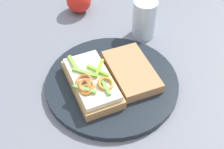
% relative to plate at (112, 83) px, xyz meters
% --- Properties ---
extents(ground_plane, '(2.00, 2.00, 0.00)m').
position_rel_plate_xyz_m(ground_plane, '(0.00, 0.00, -0.01)').
color(ground_plane, slate).
rests_on(ground_plane, ground).
extents(plate, '(0.30, 0.30, 0.01)m').
position_rel_plate_xyz_m(plate, '(0.00, 0.00, 0.00)').
color(plate, '#1C242C').
rests_on(plate, ground_plane).
extents(sandwich, '(0.18, 0.13, 0.05)m').
position_rel_plate_xyz_m(sandwich, '(-0.01, 0.05, 0.03)').
color(sandwich, tan).
rests_on(sandwich, plate).
extents(bread_slice_side, '(0.17, 0.12, 0.02)m').
position_rel_plate_xyz_m(bread_slice_side, '(0.01, -0.05, 0.02)').
color(bread_slice_side, tan).
rests_on(bread_slice_side, plate).
extents(apple_2, '(0.08, 0.08, 0.07)m').
position_rel_plate_xyz_m(apple_2, '(0.30, 0.06, 0.03)').
color(apple_2, red).
rests_on(apple_2, ground_plane).
extents(drinking_glass, '(0.06, 0.06, 0.10)m').
position_rel_plate_xyz_m(drinking_glass, '(0.17, -0.11, 0.04)').
color(drinking_glass, silver).
rests_on(drinking_glass, ground_plane).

